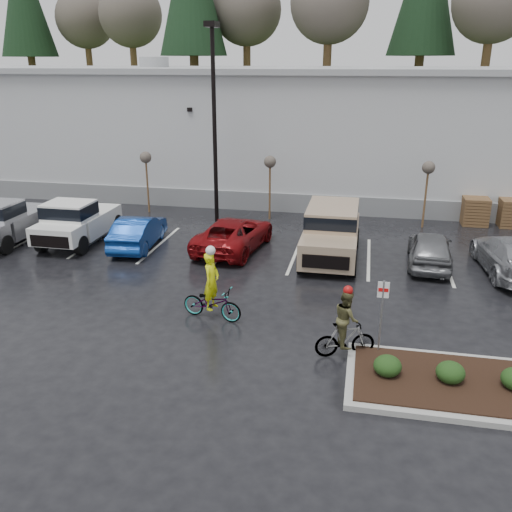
% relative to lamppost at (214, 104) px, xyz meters
% --- Properties ---
extents(ground, '(120.00, 120.00, 0.00)m').
position_rel_lamppost_xyz_m(ground, '(4.00, -12.00, -5.69)').
color(ground, black).
rests_on(ground, ground).
extents(warehouse, '(60.50, 15.50, 7.20)m').
position_rel_lamppost_xyz_m(warehouse, '(4.00, 9.99, -2.04)').
color(warehouse, '#B3B5B8').
rests_on(warehouse, ground).
extents(wooded_ridge, '(80.00, 25.00, 6.00)m').
position_rel_lamppost_xyz_m(wooded_ridge, '(4.00, 33.00, -2.69)').
color(wooded_ridge, '#293D19').
rests_on(wooded_ridge, ground).
extents(lamppost, '(0.50, 1.00, 9.22)m').
position_rel_lamppost_xyz_m(lamppost, '(0.00, 0.00, 0.00)').
color(lamppost, black).
rests_on(lamppost, ground).
extents(sapling_west, '(0.60, 0.60, 3.20)m').
position_rel_lamppost_xyz_m(sapling_west, '(-4.00, 1.00, -2.96)').
color(sapling_west, '#533821').
rests_on(sapling_west, ground).
extents(sapling_mid, '(0.60, 0.60, 3.20)m').
position_rel_lamppost_xyz_m(sapling_mid, '(2.50, 1.00, -2.96)').
color(sapling_mid, '#533821').
rests_on(sapling_mid, ground).
extents(sapling_east, '(0.60, 0.60, 3.20)m').
position_rel_lamppost_xyz_m(sapling_east, '(10.00, 1.00, -2.96)').
color(sapling_east, '#533821').
rests_on(sapling_east, ground).
extents(pallet_stack_a, '(1.20, 1.20, 1.35)m').
position_rel_lamppost_xyz_m(pallet_stack_a, '(12.50, 2.00, -5.01)').
color(pallet_stack_a, '#533821').
rests_on(pallet_stack_a, ground).
extents(pallet_stack_b, '(1.20, 1.20, 1.35)m').
position_rel_lamppost_xyz_m(pallet_stack_b, '(14.20, 2.00, -5.01)').
color(pallet_stack_b, '#533821').
rests_on(pallet_stack_b, ground).
extents(shrub_a, '(0.70, 0.70, 0.52)m').
position_rel_lamppost_xyz_m(shrub_a, '(8.00, -13.00, -5.27)').
color(shrub_a, black).
rests_on(shrub_a, curb_island).
extents(shrub_b, '(0.70, 0.70, 0.52)m').
position_rel_lamppost_xyz_m(shrub_b, '(9.50, -13.00, -5.27)').
color(shrub_b, black).
rests_on(shrub_b, curb_island).
extents(fire_lane_sign, '(0.30, 0.05, 2.20)m').
position_rel_lamppost_xyz_m(fire_lane_sign, '(7.80, -11.80, -4.28)').
color(fire_lane_sign, gray).
rests_on(fire_lane_sign, ground).
extents(pickup_silver, '(2.10, 5.20, 1.96)m').
position_rel_lamppost_xyz_m(pickup_silver, '(-8.20, -4.64, -4.71)').
color(pickup_silver, '#B0B0B8').
rests_on(pickup_silver, ground).
extents(pickup_white, '(2.10, 5.20, 1.96)m').
position_rel_lamppost_xyz_m(pickup_white, '(-5.09, -4.07, -4.71)').
color(pickup_white, white).
rests_on(pickup_white, ground).
extents(car_blue, '(1.81, 4.24, 1.36)m').
position_rel_lamppost_xyz_m(car_blue, '(-2.25, -4.45, -5.01)').
color(car_blue, navy).
rests_on(car_blue, ground).
extents(car_red, '(2.92, 5.19, 1.37)m').
position_rel_lamppost_xyz_m(car_red, '(1.86, -3.97, -5.00)').
color(car_red, maroon).
rests_on(car_red, ground).
extents(suv_tan, '(2.20, 5.10, 2.06)m').
position_rel_lamppost_xyz_m(suv_tan, '(5.94, -4.28, -4.66)').
color(suv_tan, tan).
rests_on(suv_tan, ground).
extents(car_grey, '(1.86, 4.12, 1.37)m').
position_rel_lamppost_xyz_m(car_grey, '(9.80, -4.28, -5.00)').
color(car_grey, slate).
rests_on(car_grey, ground).
extents(car_far_silver, '(2.41, 5.10, 1.44)m').
position_rel_lamppost_xyz_m(car_far_silver, '(12.68, -4.58, -4.97)').
color(car_far_silver, '#9EA0A5').
rests_on(car_far_silver, ground).
extents(cyclist_hivis, '(2.06, 1.06, 2.39)m').
position_rel_lamppost_xyz_m(cyclist_hivis, '(2.75, -10.50, -4.95)').
color(cyclist_hivis, '#3F3F44').
rests_on(cyclist_hivis, ground).
extents(cyclist_olive, '(1.66, 0.94, 2.07)m').
position_rel_lamppost_xyz_m(cyclist_olive, '(6.90, -11.99, -4.92)').
color(cyclist_olive, '#3F3F44').
rests_on(cyclist_olive, ground).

